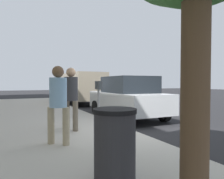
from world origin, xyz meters
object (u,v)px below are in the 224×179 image
(parking_meter, at_px, (99,94))
(trash_bin, at_px, (115,146))
(pedestrian_at_meter, at_px, (71,93))
(parked_sedan_near, at_px, (127,97))
(pedestrian_bystander, at_px, (58,99))
(parked_van_far, at_px, (80,86))

(parking_meter, distance_m, trash_bin, 3.88)
(parking_meter, height_order, pedestrian_at_meter, pedestrian_at_meter)
(pedestrian_at_meter, relative_size, parked_sedan_near, 0.40)
(pedestrian_at_meter, height_order, pedestrian_bystander, pedestrian_at_meter)
(pedestrian_bystander, distance_m, parked_sedan_near, 4.80)
(parked_van_far, xyz_separation_m, trash_bin, (-12.12, 3.25, -0.60))
(pedestrian_bystander, bearing_deg, pedestrian_at_meter, 17.13)
(parking_meter, distance_m, pedestrian_bystander, 2.14)
(parking_meter, distance_m, parked_van_far, 8.71)
(pedestrian_at_meter, bearing_deg, pedestrian_bystander, -137.93)
(pedestrian_at_meter, height_order, parked_sedan_near, pedestrian_at_meter)
(parking_meter, bearing_deg, trash_bin, 161.32)
(parking_meter, relative_size, pedestrian_bystander, 0.82)
(parked_van_far, bearing_deg, parked_sedan_near, 179.99)
(parked_van_far, bearing_deg, trash_bin, 165.00)
(pedestrian_at_meter, distance_m, parked_sedan_near, 3.54)
(pedestrian_at_meter, relative_size, pedestrian_bystander, 1.04)
(pedestrian_bystander, bearing_deg, parked_sedan_near, -5.01)
(parking_meter, relative_size, pedestrian_at_meter, 0.79)
(parked_sedan_near, xyz_separation_m, parked_van_far, (6.75, -0.00, 0.36))
(parking_meter, height_order, parked_sedan_near, parked_sedan_near)
(parked_sedan_near, relative_size, parked_van_far, 0.84)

